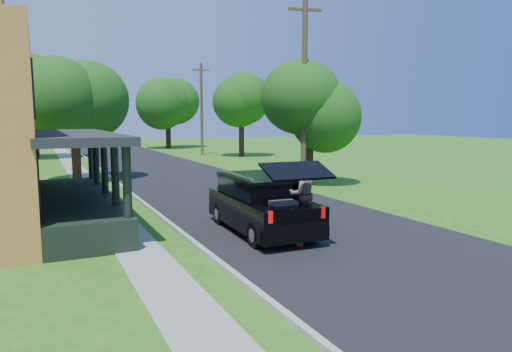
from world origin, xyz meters
name	(u,v)px	position (x,y,z in m)	size (l,w,h in m)	color
ground	(332,237)	(0.00, 0.00, 0.00)	(140.00, 140.00, 0.00)	#226414
street	(165,171)	(0.00, 20.00, 0.00)	(8.00, 120.00, 0.02)	black
curb	(105,174)	(-4.05, 20.00, 0.00)	(0.15, 120.00, 0.12)	#9E9F99
sidewalk	(80,175)	(-5.60, 20.00, 0.00)	(1.30, 120.00, 0.03)	gray
black_suv	(262,204)	(-1.64, 1.50, 0.93)	(2.21, 5.29, 2.43)	black
skateboarder	(302,194)	(-1.00, 0.10, 1.40)	(0.95, 0.80, 1.73)	black
skateboard	(302,235)	(-1.24, -0.30, 0.28)	(0.62, 0.50, 0.65)	red
tree_left_mid	(73,100)	(-6.03, 16.59, 4.64)	(5.43, 5.53, 7.16)	black
tree_left_far	(32,89)	(-8.13, 34.55, 6.22)	(7.06, 7.18, 9.51)	black
tree_right_near	(308,103)	(5.47, 10.17, 4.43)	(5.22, 5.42, 6.77)	black
tree_right_mid	(241,100)	(9.73, 28.95, 5.37)	(5.44, 5.47, 8.02)	black
tree_right_far	(167,101)	(6.62, 44.27, 5.80)	(7.42, 7.51, 9.33)	black
utility_pole_near	(304,91)	(4.50, 9.02, 4.99)	(1.73, 0.52, 9.68)	#432C1F
utility_pole_far	(202,108)	(7.00, 32.51, 4.66)	(1.73, 0.34, 9.02)	#432C1F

